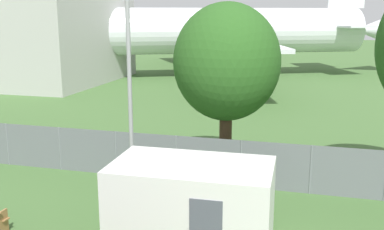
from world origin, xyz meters
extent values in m
cylinder|color=slate|center=(-5.09, 10.86, 0.92)|extent=(0.07, 0.07, 1.84)
cylinder|color=slate|center=(-2.55, 10.86, 0.92)|extent=(0.07, 0.07, 1.84)
cylinder|color=slate|center=(0.00, 10.86, 0.92)|extent=(0.07, 0.07, 1.84)
cylinder|color=slate|center=(2.55, 10.86, 0.92)|extent=(0.07, 0.07, 1.84)
cylinder|color=slate|center=(5.09, 10.86, 0.92)|extent=(0.07, 0.07, 1.84)
cylinder|color=slate|center=(7.64, 10.86, 0.92)|extent=(0.07, 0.07, 1.84)
cube|color=slate|center=(0.00, 10.86, 0.92)|extent=(56.00, 0.01, 1.84)
cylinder|color=silver|center=(-4.36, 40.65, 4.75)|extent=(34.28, 19.38, 4.71)
cone|color=silver|center=(14.44, 49.45, 4.75)|extent=(7.13, 6.33, 4.24)
cube|color=silver|center=(1.65, 32.01, 4.04)|extent=(9.49, 16.80, 0.30)
cylinder|color=#939399|center=(1.01, 34.36, 2.83)|extent=(4.74, 3.72, 2.12)
cube|color=silver|center=(-7.15, 50.80, 4.04)|extent=(12.94, 16.17, 0.30)
cylinder|color=#939399|center=(-5.75, 48.80, 2.83)|extent=(4.74, 3.72, 2.12)
cube|color=silver|center=(10.50, 47.61, 5.22)|extent=(7.80, 10.98, 0.20)
cylinder|color=#2D2D33|center=(-14.86, 35.73, 1.20)|extent=(0.24, 0.24, 2.39)
cylinder|color=#2D2D33|center=(-14.86, 35.73, 0.28)|extent=(0.63, 0.51, 0.56)
cylinder|color=#2D2D33|center=(-1.55, 38.84, 1.20)|extent=(0.24, 0.24, 2.39)
cylinder|color=#2D2D33|center=(-1.55, 38.84, 0.28)|extent=(0.63, 0.51, 0.56)
cylinder|color=#2D2D33|center=(-3.95, 43.96, 1.20)|extent=(0.24, 0.24, 2.39)
cylinder|color=#2D2D33|center=(-3.95, 43.96, 0.28)|extent=(0.63, 0.51, 0.56)
cube|color=silver|center=(4.43, 6.18, 1.20)|extent=(4.50, 2.65, 2.41)
cylinder|color=#4C3823|center=(4.28, 11.97, 1.43)|extent=(0.50, 0.50, 2.85)
ellipsoid|color=#28561E|center=(4.28, 11.97, 4.62)|extent=(4.15, 4.15, 4.57)
cylinder|color=#99999E|center=(1.05, 10.01, 3.71)|extent=(0.16, 0.16, 7.42)
camera|label=1|loc=(7.45, -5.14, 6.41)|focal=42.00mm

